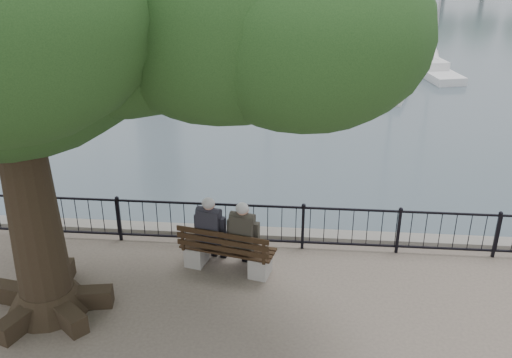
# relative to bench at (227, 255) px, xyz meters

# --- Properties ---
(harbor) EXTENTS (260.00, 260.00, 1.20)m
(harbor) POSITION_rel_bench_xyz_m (0.50, 1.47, -0.85)
(harbor) COLOR slate
(harbor) RESTS_ON ground
(railing) EXTENTS (22.06, 0.06, 1.00)m
(railing) POSITION_rel_bench_xyz_m (0.50, 0.97, 0.21)
(railing) COLOR black
(railing) RESTS_ON ground
(bench) EXTENTS (1.98, 0.98, 1.00)m
(bench) POSITION_rel_bench_xyz_m (0.00, 0.00, 0.00)
(bench) COLOR gray
(bench) RESTS_ON ground
(person_left) EXTENTS (0.57, 0.85, 1.59)m
(person_left) POSITION_rel_bench_xyz_m (-0.31, 0.18, 0.38)
(person_left) COLOR black
(person_left) RESTS_ON ground
(person_right) EXTENTS (0.57, 0.85, 1.59)m
(person_right) POSITION_rel_bench_xyz_m (0.37, 0.03, 0.38)
(person_right) COLOR #262420
(person_right) RESTS_ON ground
(sailboat_a) EXTENTS (3.29, 5.48, 9.47)m
(sailboat_a) POSITION_rel_bench_xyz_m (-7.53, 19.31, -1.06)
(sailboat_a) COLOR silver
(sailboat_a) RESTS_ON ground
(sailboat_b) EXTENTS (1.83, 5.98, 12.98)m
(sailboat_b) POSITION_rel_bench_xyz_m (-0.41, 19.05, -0.99)
(sailboat_b) COLOR silver
(sailboat_b) RESTS_ON ground
(sailboat_c) EXTENTS (3.22, 6.18, 11.56)m
(sailboat_c) POSITION_rel_bench_xyz_m (5.70, 17.98, -1.03)
(sailboat_c) COLOR silver
(sailboat_c) RESTS_ON ground
(sailboat_d) EXTENTS (2.74, 5.54, 9.98)m
(sailboat_d) POSITION_rel_bench_xyz_m (8.07, 21.12, -1.05)
(sailboat_d) COLOR silver
(sailboat_d) RESTS_ON ground
(sailboat_e) EXTENTS (3.47, 6.09, 13.11)m
(sailboat_e) POSITION_rel_bench_xyz_m (-14.42, 31.56, -0.98)
(sailboat_e) COLOR silver
(sailboat_e) RESTS_ON ground
(sailboat_f) EXTENTS (3.53, 5.49, 11.30)m
(sailboat_f) POSITION_rel_bench_xyz_m (2.80, 31.71, -1.02)
(sailboat_f) COLOR silver
(sailboat_f) RESTS_ON ground
(sailboat_h) EXTENTS (2.19, 4.93, 10.99)m
(sailboat_h) POSITION_rel_bench_xyz_m (-1.74, 37.01, -1.01)
(sailboat_h) COLOR silver
(sailboat_h) RESTS_ON ground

